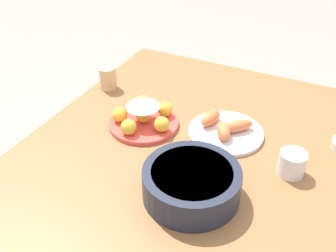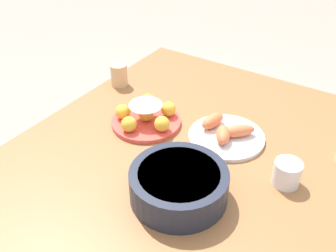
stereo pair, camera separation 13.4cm
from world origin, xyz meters
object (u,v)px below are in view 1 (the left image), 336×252
Objects in this scene: cake_plate at (144,118)px; cup_near at (108,78)px; cup_far at (292,163)px; dining_table at (193,168)px; seafood_platter at (225,129)px; serving_bowl at (191,183)px.

cup_near is (-0.17, -0.26, 0.01)m from cake_plate.
dining_table is at bearing -88.60° from cup_far.
cup_near is at bearing -100.00° from seafood_platter.
cup_near is at bearing -123.41° from cake_plate.
dining_table is 13.35× the size of cup_near.
cup_far is (0.10, 0.25, 0.02)m from seafood_platter.
cake_plate is at bearing 56.59° from cup_near.
dining_table is at bearing 66.33° from cup_near.
dining_table is 0.27m from serving_bowl.
serving_bowl and cup_near have the same top height.
seafood_platter is 0.55m from cup_near.
cake_plate reaches higher than cup_far.
serving_bowl is 1.07× the size of seafood_platter.
dining_table is at bearing -31.06° from seafood_platter.
dining_table is 0.25m from cake_plate.
serving_bowl is (0.25, 0.29, 0.02)m from cake_plate.
cup_far is at bearing 67.19° from seafood_platter.
serving_bowl is 0.33m from seafood_platter.
cake_plate is at bearing -92.86° from cup_far.
cup_far is (0.03, 0.53, 0.01)m from cake_plate.
cake_plate is at bearing -99.20° from dining_table.
dining_table is at bearing 80.80° from cake_plate.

